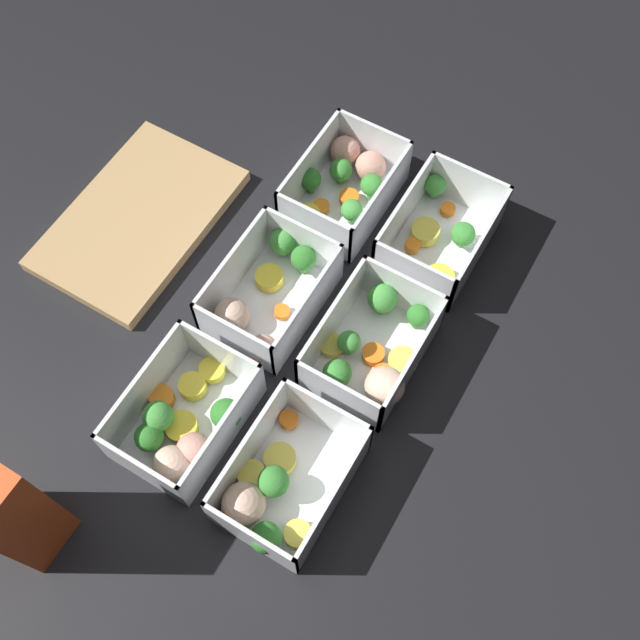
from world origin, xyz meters
TOP-DOWN VIEW (x-y plane):
  - ground_plane at (0.00, 0.00)m, footprint 4.00×4.00m
  - container_near_left at (-0.21, -0.06)m, footprint 0.17×0.12m
  - container_near_center at (-0.00, -0.08)m, footprint 0.17×0.14m
  - container_near_right at (0.19, -0.07)m, footprint 0.17×0.12m
  - container_far_left at (-0.20, 0.07)m, footprint 0.18×0.12m
  - container_far_center at (-0.00, 0.08)m, footprint 0.18×0.12m
  - container_far_right at (0.20, 0.08)m, footprint 0.18×0.12m
  - juice_carton at (-0.38, 0.14)m, footprint 0.07×0.07m
  - cutting_board at (0.02, 0.30)m, footprint 0.28×0.18m

SIDE VIEW (x-z plane):
  - ground_plane at x=0.00m, z-range 0.00..0.00m
  - cutting_board at x=0.02m, z-range 0.00..0.02m
  - container_near_right at x=0.19m, z-range -0.01..0.07m
  - container_far_left at x=-0.20m, z-range -0.01..0.07m
  - container_far_right at x=0.20m, z-range -0.01..0.07m
  - container_near_left at x=-0.21m, z-range -0.01..0.07m
  - container_far_center at x=0.00m, z-range -0.01..0.07m
  - container_near_center at x=0.00m, z-range -0.01..0.07m
  - juice_carton at x=-0.38m, z-range -0.01..0.20m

